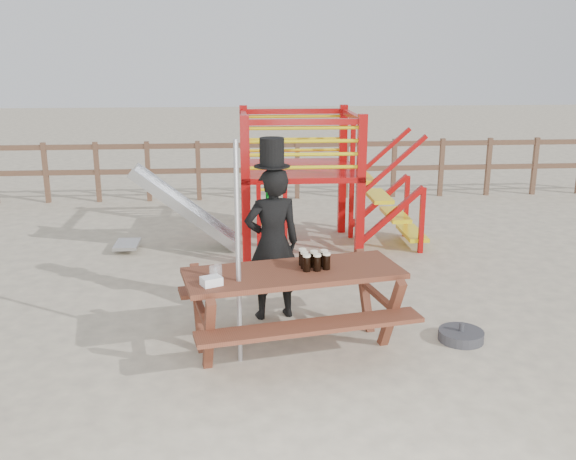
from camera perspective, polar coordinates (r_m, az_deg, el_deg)
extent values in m
plane|color=beige|center=(6.57, 2.09, -10.75)|extent=(60.00, 60.00, 0.00)
cube|color=brown|center=(12.99, -1.38, 7.56)|extent=(15.00, 0.06, 0.10)
cube|color=brown|center=(13.07, -1.37, 5.38)|extent=(15.00, 0.06, 0.10)
cube|color=brown|center=(13.60, -20.73, 4.77)|extent=(0.09, 0.09, 1.20)
cube|color=brown|center=(13.35, -16.60, 4.95)|extent=(0.09, 0.09, 1.20)
cube|color=brown|center=(13.18, -12.33, 5.10)|extent=(0.09, 0.09, 1.20)
cube|color=brown|center=(13.08, -7.97, 5.24)|extent=(0.09, 0.09, 1.20)
cube|color=brown|center=(13.05, -3.57, 5.34)|extent=(0.09, 0.09, 1.20)
cube|color=brown|center=(13.11, 0.83, 5.41)|extent=(0.09, 0.09, 1.20)
cube|color=brown|center=(13.24, 5.16, 5.45)|extent=(0.09, 0.09, 1.20)
cube|color=brown|center=(13.44, 9.39, 5.45)|extent=(0.09, 0.09, 1.20)
cube|color=brown|center=(13.71, 13.47, 5.43)|extent=(0.09, 0.09, 1.20)
cube|color=brown|center=(14.05, 17.37, 5.39)|extent=(0.09, 0.09, 1.20)
cube|color=brown|center=(14.45, 21.08, 5.32)|extent=(0.09, 0.09, 1.20)
cube|color=#A90B0B|center=(8.85, -3.77, 3.39)|extent=(0.12, 0.12, 2.10)
cube|color=#A90B0B|center=(9.01, 6.48, 3.54)|extent=(0.12, 0.12, 2.10)
cube|color=#A90B0B|center=(10.42, -3.90, 5.24)|extent=(0.12, 0.12, 2.10)
cube|color=#A90B0B|center=(10.55, 4.86, 5.35)|extent=(0.12, 0.12, 2.10)
cube|color=#A90B0B|center=(9.64, 0.92, 5.34)|extent=(1.72, 1.72, 0.08)
cube|color=#A90B0B|center=(8.74, 1.44, 9.58)|extent=(1.60, 0.08, 0.08)
cube|color=#A90B0B|center=(10.33, 0.52, 10.50)|extent=(1.60, 0.08, 0.08)
cube|color=#A90B0B|center=(9.49, -3.95, 10.02)|extent=(0.08, 1.60, 0.08)
cube|color=#A90B0B|center=(9.64, 5.75, 10.07)|extent=(0.08, 1.60, 0.08)
cylinder|color=yellow|center=(8.83, 1.41, 5.57)|extent=(1.50, 0.05, 0.05)
cylinder|color=yellow|center=(10.40, 0.51, 7.10)|extent=(1.50, 0.05, 0.05)
cylinder|color=yellow|center=(8.80, 1.42, 6.73)|extent=(1.50, 0.05, 0.05)
cylinder|color=yellow|center=(10.37, 0.51, 8.08)|extent=(1.50, 0.05, 0.05)
cylinder|color=yellow|center=(8.77, 1.43, 7.89)|extent=(1.50, 0.05, 0.05)
cylinder|color=yellow|center=(10.35, 0.51, 9.07)|extent=(1.50, 0.05, 0.05)
cylinder|color=yellow|center=(8.75, 1.44, 9.06)|extent=(1.50, 0.05, 0.05)
cylinder|color=yellow|center=(10.33, 0.52, 10.06)|extent=(1.50, 0.05, 0.05)
cube|color=#A90B0B|center=(8.81, -2.60, 0.34)|extent=(0.06, 0.06, 1.20)
cube|color=#A90B0B|center=(8.83, -0.27, 0.39)|extent=(0.06, 0.06, 1.20)
cylinder|color=yellow|center=(8.95, -1.41, -2.42)|extent=(0.36, 0.04, 0.04)
cylinder|color=yellow|center=(8.87, -1.42, -0.94)|extent=(0.36, 0.04, 0.04)
cylinder|color=yellow|center=(8.81, -1.43, 0.56)|extent=(0.36, 0.04, 0.04)
cylinder|color=yellow|center=(8.75, -1.44, 2.07)|extent=(0.36, 0.04, 0.04)
cylinder|color=yellow|center=(8.70, -1.45, 3.61)|extent=(0.36, 0.04, 0.04)
cube|color=yellow|center=(9.80, 6.48, 4.70)|extent=(0.30, 0.90, 0.06)
cube|color=yellow|center=(9.91, 8.01, 3.00)|extent=(0.30, 0.90, 0.06)
cube|color=yellow|center=(10.05, 9.51, 1.35)|extent=(0.30, 0.90, 0.06)
cube|color=yellow|center=(10.19, 10.96, -0.27)|extent=(0.30, 0.90, 0.06)
cube|color=#A90B0B|center=(9.56, 9.25, 1.37)|extent=(0.95, 0.08, 0.86)
cube|color=#A90B0B|center=(10.41, 8.10, 2.58)|extent=(0.95, 0.08, 0.86)
cube|color=silver|center=(9.75, -9.09, 1.78)|extent=(1.53, 0.55, 1.21)
cube|color=silver|center=(9.48, -9.22, 1.63)|extent=(1.58, 0.04, 1.28)
cube|color=silver|center=(10.01, -8.99, 2.37)|extent=(1.58, 0.04, 1.28)
cube|color=silver|center=(10.00, -14.11, -1.24)|extent=(0.35, 0.55, 0.05)
cube|color=brown|center=(6.34, 0.50, -3.85)|extent=(2.25, 1.21, 0.05)
cube|color=brown|center=(5.94, 2.10, -8.59)|extent=(2.16, 0.71, 0.04)
cube|color=brown|center=(6.98, -0.86, -4.79)|extent=(2.16, 0.71, 0.04)
cube|color=brown|center=(6.32, -7.53, -8.13)|extent=(0.34, 1.28, 0.77)
cube|color=brown|center=(6.78, 7.93, -6.44)|extent=(0.34, 1.28, 0.77)
imported|color=black|center=(7.09, -1.39, -1.23)|extent=(0.70, 0.54, 1.72)
cube|color=#0E9C1F|center=(7.16, -1.70, 0.66)|extent=(0.07, 0.03, 0.40)
cylinder|color=black|center=(6.89, -1.44, 5.70)|extent=(0.39, 0.39, 0.01)
cylinder|color=black|center=(6.86, -1.45, 6.98)|extent=(0.26, 0.26, 0.30)
cube|color=white|center=(6.97, -1.75, 7.98)|extent=(0.14, 0.03, 0.03)
cylinder|color=#B2B2B7|center=(5.99, -4.45, -2.24)|extent=(0.05, 0.05, 2.16)
cylinder|color=#323237|center=(7.01, 15.12, -9.05)|extent=(0.47, 0.47, 0.11)
cylinder|color=#323237|center=(6.97, 15.18, -8.31)|extent=(0.05, 0.05, 0.09)
cube|color=white|center=(5.97, -6.83, -4.53)|extent=(0.22, 0.20, 0.08)
cylinder|color=black|center=(6.29, 1.67, -3.03)|extent=(0.08, 0.08, 0.15)
cylinder|color=#FAEFCC|center=(6.27, 1.68, -2.29)|extent=(0.08, 0.08, 0.02)
cylinder|color=black|center=(6.31, 2.61, -2.99)|extent=(0.08, 0.08, 0.15)
cylinder|color=#FAEFCC|center=(6.28, 2.62, -2.25)|extent=(0.08, 0.08, 0.02)
cylinder|color=black|center=(6.36, 3.44, -2.87)|extent=(0.08, 0.08, 0.15)
cylinder|color=#FAEFCC|center=(6.33, 3.45, -2.13)|extent=(0.08, 0.08, 0.02)
cylinder|color=black|center=(6.38, 1.47, -2.78)|extent=(0.08, 0.08, 0.15)
cylinder|color=#FAEFCC|center=(6.35, 1.47, -2.04)|extent=(0.08, 0.08, 0.02)
cylinder|color=black|center=(6.41, 2.32, -2.69)|extent=(0.08, 0.08, 0.15)
cylinder|color=#FAEFCC|center=(6.38, 2.33, -1.95)|extent=(0.08, 0.08, 0.02)
cylinder|color=black|center=(6.44, 3.22, -2.61)|extent=(0.08, 0.08, 0.15)
cylinder|color=#FAEFCC|center=(6.41, 3.23, -1.88)|extent=(0.08, 0.08, 0.02)
cylinder|color=black|center=(6.48, 1.30, -2.49)|extent=(0.08, 0.08, 0.15)
cylinder|color=#FAEFCC|center=(6.45, 1.30, -1.76)|extent=(0.08, 0.08, 0.02)
cylinder|color=silver|center=(6.09, -6.24, -3.78)|extent=(0.08, 0.08, 0.15)
cylinder|color=#FAEFCC|center=(6.11, -6.22, -4.35)|extent=(0.07, 0.07, 0.02)
cylinder|color=silver|center=(6.05, -6.65, -3.91)|extent=(0.08, 0.08, 0.15)
cylinder|color=#FAEFCC|center=(6.07, -6.63, -4.48)|extent=(0.07, 0.07, 0.02)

